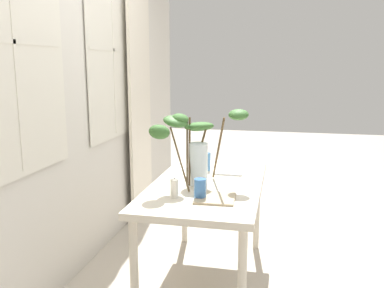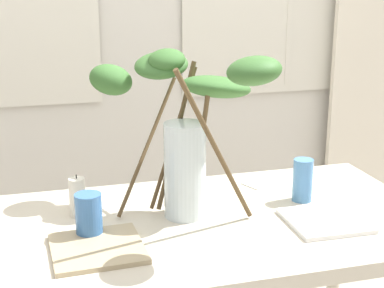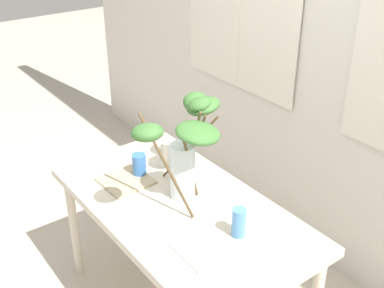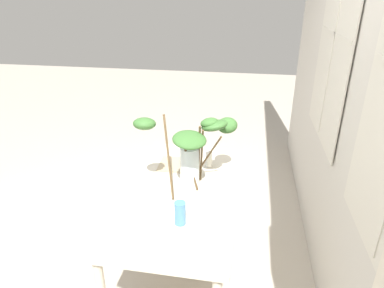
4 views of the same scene
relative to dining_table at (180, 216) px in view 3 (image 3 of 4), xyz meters
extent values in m
cube|color=beige|center=(0.00, 1.02, 0.77)|extent=(5.13, 0.12, 2.86)
cube|color=beige|center=(0.00, 0.00, 0.05)|extent=(1.38, 0.75, 0.04)
cylinder|color=beige|center=(-0.63, -0.31, -0.32)|extent=(0.05, 0.05, 0.69)
cylinder|color=beige|center=(-0.63, 0.31, -0.32)|extent=(0.05, 0.05, 0.69)
cylinder|color=silver|center=(-0.05, 0.05, 0.22)|extent=(0.12, 0.12, 0.29)
cylinder|color=silver|center=(-0.05, 0.05, 0.12)|extent=(0.11, 0.11, 0.09)
cylinder|color=brown|center=(0.01, -0.08, 0.31)|extent=(0.27, 0.13, 0.47)
ellipsoid|color=#38662D|center=(0.06, -0.20, 0.55)|extent=(0.19, 0.18, 0.09)
cylinder|color=brown|center=(0.00, 0.06, 0.27)|extent=(0.03, 0.11, 0.38)
ellipsoid|color=#38662D|center=(0.05, 0.07, 0.46)|extent=(0.24, 0.24, 0.10)
cylinder|color=brown|center=(-0.06, 0.11, 0.31)|extent=(0.14, 0.04, 0.45)
ellipsoid|color=#38662D|center=(-0.07, 0.17, 0.53)|extent=(0.14, 0.14, 0.10)
cylinder|color=brown|center=(-0.07, 0.13, 0.30)|extent=(0.16, 0.05, 0.43)
ellipsoid|color=#38662D|center=(-0.08, 0.20, 0.51)|extent=(0.20, 0.20, 0.12)
cylinder|color=brown|center=(-0.14, 0.16, 0.27)|extent=(0.23, 0.20, 0.38)
ellipsoid|color=#38662D|center=(-0.23, 0.27, 0.46)|extent=(0.21, 0.20, 0.14)
cylinder|color=#386BAD|center=(-0.34, -0.02, 0.13)|extent=(0.07, 0.07, 0.13)
cylinder|color=#4C84BC|center=(0.35, 0.07, 0.14)|extent=(0.06, 0.06, 0.14)
cube|color=tan|center=(-0.33, -0.11, 0.08)|extent=(0.25, 0.25, 0.01)
cube|color=white|center=(0.33, -0.11, 0.08)|extent=(0.23, 0.23, 0.01)
cube|color=silver|center=(0.30, 0.26, 0.07)|extent=(0.18, 0.14, 0.00)
cylinder|color=silver|center=(-0.36, 0.14, 0.13)|extent=(0.05, 0.05, 0.12)
cylinder|color=black|center=(-0.36, 0.14, 0.20)|extent=(0.00, 0.00, 0.01)
camera|label=1|loc=(-2.73, -0.49, 0.88)|focal=38.81mm
camera|label=2|loc=(-0.47, -1.53, 0.77)|focal=54.44mm
camera|label=3|loc=(1.60, -1.13, 1.46)|focal=45.82mm
camera|label=4|loc=(1.85, 0.40, 1.26)|focal=31.52mm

